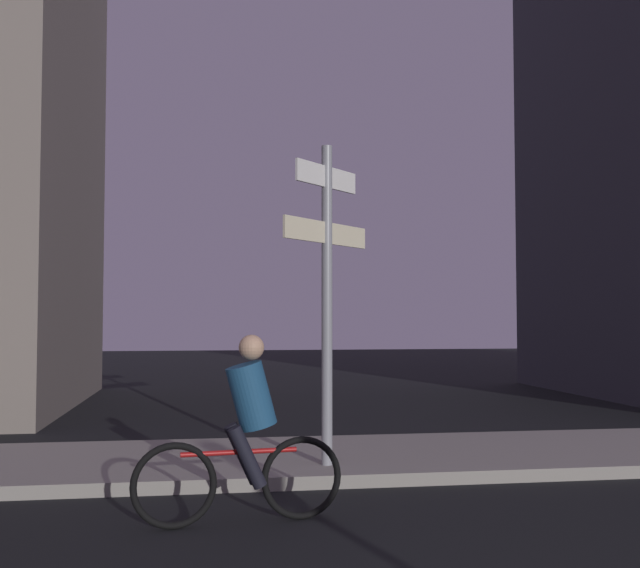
# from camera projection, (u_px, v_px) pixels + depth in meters

# --- Properties ---
(sidewalk_kerb) EXTENTS (40.00, 2.61, 0.14)m
(sidewalk_kerb) POSITION_uv_depth(u_px,v_px,m) (326.00, 459.00, 8.96)
(sidewalk_kerb) COLOR gray
(sidewalk_kerb) RESTS_ON ground_plane
(signpost) EXTENTS (1.10, 1.10, 3.55)m
(signpost) POSITION_uv_depth(u_px,v_px,m) (327.00, 278.00, 8.33)
(signpost) COLOR gray
(signpost) RESTS_ON sidewalk_kerb
(cyclist) EXTENTS (1.81, 0.38, 1.61)m
(cyclist) POSITION_uv_depth(u_px,v_px,m) (245.00, 435.00, 6.40)
(cyclist) COLOR black
(cyclist) RESTS_ON ground_plane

